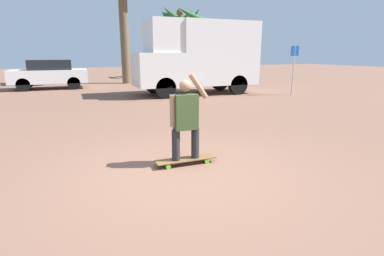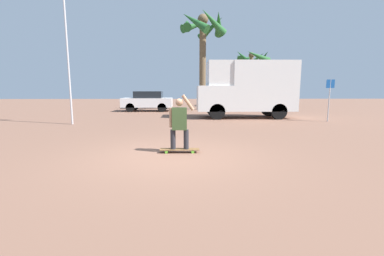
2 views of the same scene
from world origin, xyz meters
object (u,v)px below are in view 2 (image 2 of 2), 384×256
(skateboard, at_px, (180,150))
(street_sign, at_px, (330,95))
(camper_van, at_px, (248,88))
(parked_car_white, at_px, (148,101))
(person_skateboarder, at_px, (179,121))
(palm_tree_center_background, at_px, (203,32))
(palm_tree_near_van, at_px, (251,61))
(flagpole, at_px, (68,44))

(skateboard, height_order, street_sign, street_sign)
(camper_van, bearing_deg, parked_car_white, 143.72)
(person_skateboarder, distance_m, palm_tree_center_background, 16.22)
(palm_tree_near_van, distance_m, palm_tree_center_background, 6.47)
(palm_tree_center_background, bearing_deg, person_skateboarder, -96.15)
(person_skateboarder, relative_size, palm_tree_center_background, 0.19)
(person_skateboarder, height_order, palm_tree_near_van, palm_tree_near_van)
(person_skateboarder, xyz_separation_m, palm_tree_center_background, (1.63, 15.17, 5.50))
(palm_tree_near_van, height_order, street_sign, palm_tree_near_van)
(palm_tree_center_background, height_order, street_sign, palm_tree_center_background)
(palm_tree_near_van, relative_size, palm_tree_center_background, 0.70)
(parked_car_white, xyz_separation_m, street_sign, (10.58, -6.90, 0.62))
(camper_van, bearing_deg, skateboard, -114.26)
(camper_van, relative_size, flagpole, 0.85)
(parked_car_white, bearing_deg, skateboard, -78.26)
(parked_car_white, bearing_deg, palm_tree_center_background, 20.37)
(skateboard, bearing_deg, parked_car_white, 101.74)
(person_skateboarder, distance_m, palm_tree_near_van, 20.34)
(skateboard, xyz_separation_m, person_skateboarder, (-0.00, 0.00, 0.78))
(palm_tree_near_van, bearing_deg, street_sign, -84.43)
(parked_car_white, height_order, flagpole, flagpole)
(person_skateboarder, relative_size, palm_tree_near_van, 0.27)
(palm_tree_center_background, height_order, flagpole, palm_tree_center_background)
(palm_tree_center_background, distance_m, flagpole, 11.92)
(skateboard, relative_size, palm_tree_near_van, 0.19)
(parked_car_white, relative_size, flagpole, 0.57)
(parked_car_white, distance_m, palm_tree_center_background, 7.29)
(person_skateboarder, xyz_separation_m, street_sign, (7.77, 6.62, 0.58))
(person_skateboarder, relative_size, flagpole, 0.22)
(parked_car_white, bearing_deg, camper_van, -36.28)
(palm_tree_near_van, xyz_separation_m, flagpole, (-11.92, -13.06, -0.64))
(skateboard, relative_size, person_skateboarder, 0.72)
(person_skateboarder, distance_m, camper_van, 9.49)
(skateboard, distance_m, flagpole, 8.77)
(flagpole, bearing_deg, skateboard, -47.55)
(palm_tree_near_van, relative_size, street_sign, 2.51)
(skateboard, height_order, flagpole, flagpole)
(camper_van, distance_m, street_sign, 4.39)
(street_sign, bearing_deg, skateboard, -139.57)
(person_skateboarder, relative_size, parked_car_white, 0.38)
(skateboard, relative_size, palm_tree_center_background, 0.13)
(parked_car_white, relative_size, street_sign, 1.75)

